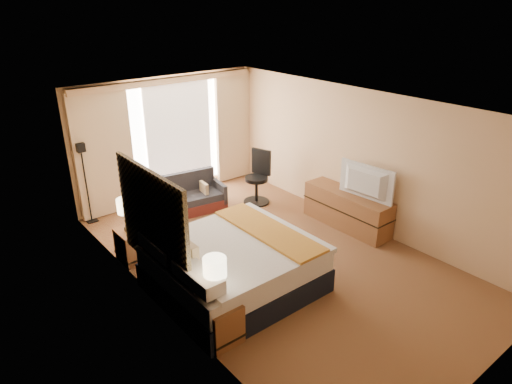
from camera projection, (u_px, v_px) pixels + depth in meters
floor at (275, 257)px, 7.75m from camera, size 4.20×7.00×0.02m
ceiling at (277, 106)px, 6.72m from camera, size 4.20×7.00×0.02m
wall_back at (167, 138)px, 9.73m from camera, size 4.20×0.02×2.60m
wall_front at (498, 288)px, 4.74m from camera, size 4.20×0.02×2.60m
wall_left at (157, 226)px, 6.02m from camera, size 0.02×7.00×2.60m
wall_right at (361, 159)px, 8.45m from camera, size 0.02×7.00×2.60m
headboard at (152, 221)px, 6.19m from camera, size 0.06×1.85×1.50m
nightstand_left at (219, 321)px, 5.81m from camera, size 0.45×0.52×0.55m
nightstand_right at (133, 245)px, 7.59m from camera, size 0.45×0.52×0.55m
media_dresser at (347, 209)px, 8.67m from camera, size 0.50×1.80×0.70m
window at (178, 135)px, 9.84m from camera, size 2.30×0.02×2.30m
curtains at (169, 134)px, 9.60m from camera, size 4.12×0.19×2.56m
bed at (234, 266)px, 6.78m from camera, size 2.22×2.03×1.08m
loveseat at (193, 198)px, 9.39m from camera, size 1.32×0.84×0.77m
floor_lamp at (83, 167)px, 8.55m from camera, size 0.20×0.20×1.60m
desk_chair at (258, 179)px, 9.66m from camera, size 0.56×0.56×1.14m
lamp_left at (215, 268)px, 5.57m from camera, size 0.29×0.29×0.62m
lamp_right at (126, 206)px, 7.26m from camera, size 0.28×0.28×0.59m
tissue_box at (220, 302)px, 5.64m from camera, size 0.15×0.15×0.12m
telephone at (132, 228)px, 7.48m from camera, size 0.23×0.21×0.07m
television at (363, 183)px, 8.13m from camera, size 0.24×1.11×0.63m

